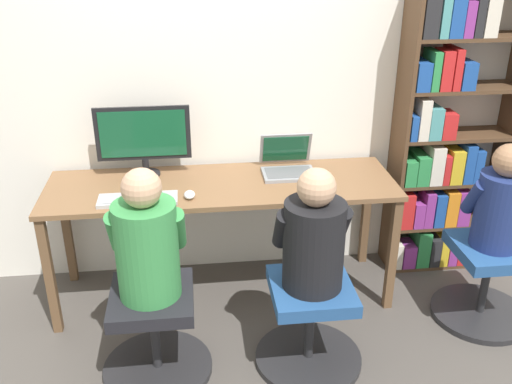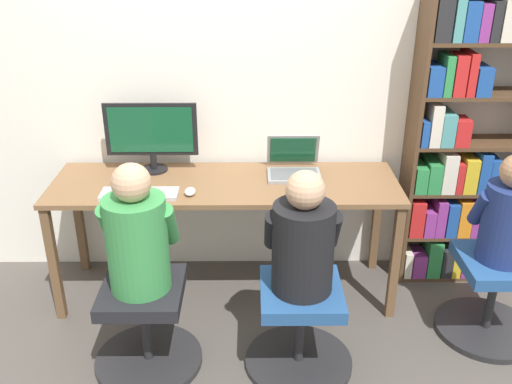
{
  "view_description": "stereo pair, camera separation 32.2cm",
  "coord_description": "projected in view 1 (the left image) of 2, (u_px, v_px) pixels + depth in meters",
  "views": [
    {
      "loc": [
        -0.16,
        -2.77,
        2.15
      ],
      "look_at": [
        0.18,
        0.13,
        0.79
      ],
      "focal_mm": 40.0,
      "sensor_mm": 36.0,
      "label": 1
    },
    {
      "loc": [
        0.16,
        -2.79,
        2.15
      ],
      "look_at": [
        0.18,
        0.13,
        0.79
      ],
      "focal_mm": 40.0,
      "sensor_mm": 36.0,
      "label": 2
    }
  ],
  "objects": [
    {
      "name": "ground_plane",
      "position": [
        228.0,
        322.0,
        3.42
      ],
      "size": [
        14.0,
        14.0,
        0.0
      ],
      "primitive_type": "plane",
      "color": "#4C4742"
    },
    {
      "name": "person_near_shelf",
      "position": [
        501.0,
        203.0,
        3.16
      ],
      "size": [
        0.33,
        0.29,
        0.61
      ],
      "color": "navy",
      "rests_on": "office_chair_side"
    },
    {
      "name": "wall_back",
      "position": [
        216.0,
        80.0,
        3.49
      ],
      "size": [
        10.0,
        0.05,
        2.6
      ],
      "color": "white",
      "rests_on": "ground_plane"
    },
    {
      "name": "keyboard",
      "position": [
        138.0,
        199.0,
        3.15
      ],
      "size": [
        0.44,
        0.15,
        0.03
      ],
      "color": "#B2B2B7",
      "rests_on": "desk"
    },
    {
      "name": "desktop_monitor",
      "position": [
        143.0,
        138.0,
        3.39
      ],
      "size": [
        0.56,
        0.17,
        0.43
      ],
      "color": "black",
      "rests_on": "desk"
    },
    {
      "name": "laptop",
      "position": [
        288.0,
        165.0,
        3.5
      ],
      "size": [
        0.32,
        0.3,
        0.23
      ],
      "color": "gray",
      "rests_on": "desk"
    },
    {
      "name": "desk",
      "position": [
        222.0,
        195.0,
        3.41
      ],
      "size": [
        2.07,
        0.62,
        0.77
      ],
      "color": "brown",
      "rests_on": "ground_plane"
    },
    {
      "name": "office_chair_left",
      "position": [
        155.0,
        333.0,
        2.94
      ],
      "size": [
        0.58,
        0.58,
        0.5
      ],
      "color": "#262628",
      "rests_on": "ground_plane"
    },
    {
      "name": "computer_mouse_by_keyboard",
      "position": [
        189.0,
        195.0,
        3.19
      ],
      "size": [
        0.06,
        0.09,
        0.04
      ],
      "color": "silver",
      "rests_on": "desk"
    },
    {
      "name": "office_chair_right",
      "position": [
        310.0,
        324.0,
        3.01
      ],
      "size": [
        0.58,
        0.58,
        0.5
      ],
      "color": "#262628",
      "rests_on": "ground_plane"
    },
    {
      "name": "person_at_monitor",
      "position": [
        146.0,
        242.0,
        2.72
      ],
      "size": [
        0.37,
        0.33,
        0.67
      ],
      "color": "#388C47",
      "rests_on": "office_chair_left"
    },
    {
      "name": "office_chair_side",
      "position": [
        485.0,
        282.0,
        3.37
      ],
      "size": [
        0.58,
        0.58,
        0.5
      ],
      "color": "#262628",
      "rests_on": "ground_plane"
    },
    {
      "name": "bookshelf",
      "position": [
        444.0,
        144.0,
        3.65
      ],
      "size": [
        0.76,
        0.27,
        1.88
      ],
      "color": "#513823",
      "rests_on": "ground_plane"
    },
    {
      "name": "person_at_laptop",
      "position": [
        314.0,
        237.0,
        2.79
      ],
      "size": [
        0.38,
        0.32,
        0.64
      ],
      "color": "black",
      "rests_on": "office_chair_right"
    }
  ]
}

